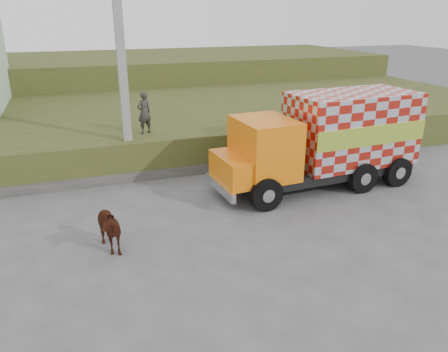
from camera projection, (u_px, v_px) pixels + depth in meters
name	position (u px, v px, depth m)	size (l,w,h in m)	color
ground	(186.00, 224.00, 13.27)	(120.00, 120.00, 0.00)	#474749
embankment	(134.00, 125.00, 21.82)	(40.00, 12.00, 1.50)	#2E4517
embankment_far	(109.00, 77.00, 32.14)	(40.00, 12.00, 3.00)	#2E4517
retaining_strip	(105.00, 179.00, 16.28)	(16.00, 0.50, 0.40)	#595651
utility_pole	(122.00, 71.00, 15.57)	(1.20, 0.30, 8.00)	gray
cargo_truck	(327.00, 140.00, 15.69)	(7.66, 3.00, 3.36)	black
cow	(105.00, 228.00, 11.61)	(0.71, 1.55, 1.31)	#38140E
pedestrian	(144.00, 113.00, 17.12)	(0.61, 0.40, 1.67)	#2C2A27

